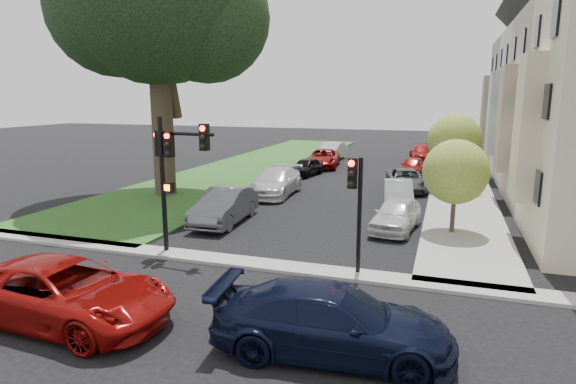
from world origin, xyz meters
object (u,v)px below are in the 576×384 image
(small_tree_c, at_px, (453,134))
(car_parked_5, at_px, (225,206))
(car_parked_6, at_px, (276,182))
(car_parked_7, at_px, (306,167))
(small_tree_b, at_px, (455,140))
(small_tree_a, at_px, (456,172))
(car_parked_9, at_px, (331,151))
(car_cross_near, at_px, (65,292))
(car_cross_far, at_px, (332,321))
(car_parked_8, at_px, (323,158))
(car_parked_0, at_px, (396,215))
(traffic_signal_secondary, at_px, (356,194))
(car_parked_3, at_px, (412,166))
(car_parked_1, at_px, (398,194))
(car_parked_4, at_px, (422,153))
(car_parked_2, at_px, (406,180))
(traffic_signal_main, at_px, (172,161))

(small_tree_c, bearing_deg, car_parked_5, -118.48)
(car_parked_6, distance_m, car_parked_7, 7.25)
(small_tree_b, relative_size, car_parked_5, 0.98)
(small_tree_a, bearing_deg, car_parked_9, 115.51)
(car_cross_near, height_order, car_cross_far, car_cross_near)
(small_tree_c, relative_size, car_parked_8, 0.84)
(car_cross_near, height_order, car_parked_9, car_cross_near)
(small_tree_b, bearing_deg, car_cross_near, -114.15)
(small_tree_a, distance_m, car_parked_0, 3.02)
(small_tree_a, xyz_separation_m, traffic_signal_secondary, (-3.03, -5.86, 0.03))
(car_parked_0, distance_m, car_parked_3, 15.44)
(car_parked_5, bearing_deg, car_parked_1, 36.39)
(car_parked_4, bearing_deg, car_parked_3, -99.49)
(car_parked_2, bearing_deg, car_parked_7, 143.95)
(car_parked_5, xyz_separation_m, car_parked_7, (-0.18, 13.83, -0.15))
(traffic_signal_main, bearing_deg, car_parked_6, 90.57)
(car_cross_far, distance_m, car_parked_8, 28.71)
(car_parked_7, bearing_deg, car_cross_far, -62.61)
(car_parked_4, bearing_deg, car_parked_7, -132.47)
(traffic_signal_secondary, height_order, car_parked_7, traffic_signal_secondary)
(car_parked_4, xyz_separation_m, car_parked_8, (-7.35, -6.41, 0.03))
(car_cross_far, xyz_separation_m, car_parked_0, (0.30, 10.73, -0.09))
(small_tree_b, height_order, traffic_signal_main, traffic_signal_main)
(small_tree_c, distance_m, car_parked_5, 20.68)
(small_tree_c, bearing_deg, car_parked_4, 110.62)
(car_parked_0, relative_size, car_parked_1, 0.99)
(car_parked_0, xyz_separation_m, car_parked_7, (-7.69, 12.63, -0.06))
(small_tree_b, xyz_separation_m, car_parked_3, (-2.72, 5.81, -2.47))
(small_tree_a, height_order, small_tree_b, small_tree_b)
(small_tree_a, relative_size, car_parked_3, 1.05)
(car_parked_4, height_order, car_parked_6, car_parked_6)
(small_tree_c, height_order, car_cross_far, small_tree_c)
(small_tree_b, bearing_deg, car_parked_2, -171.38)
(car_parked_8, bearing_deg, car_parked_4, 33.50)
(car_parked_6, bearing_deg, car_parked_4, 66.33)
(small_tree_b, height_order, car_cross_far, small_tree_b)
(car_parked_5, distance_m, car_parked_7, 13.83)
(small_tree_b, distance_m, car_parked_2, 3.64)
(car_parked_7, bearing_deg, car_parked_1, -37.51)
(car_cross_far, height_order, car_parked_8, car_cross_far)
(car_parked_2, height_order, car_parked_3, car_parked_3)
(small_tree_c, height_order, car_parked_6, small_tree_c)
(car_parked_6, height_order, car_parked_7, car_parked_6)
(car_parked_9, bearing_deg, small_tree_a, -59.52)
(car_cross_near, relative_size, car_parked_8, 1.10)
(small_tree_a, height_order, car_cross_near, small_tree_a)
(car_parked_7, relative_size, car_parked_9, 0.78)
(small_tree_b, bearing_deg, small_tree_a, -90.00)
(car_parked_6, bearing_deg, car_parked_3, 53.31)
(car_parked_0, relative_size, car_parked_2, 0.88)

